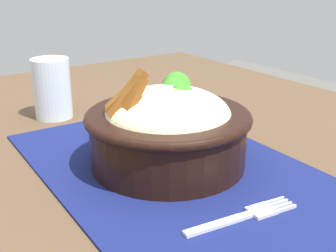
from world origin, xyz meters
name	(u,v)px	position (x,y,z in m)	size (l,w,h in m)	color
table	(176,227)	(0.00, 0.00, 0.66)	(1.31, 0.97, 0.71)	#4C3826
placemat	(180,173)	(-0.02, 0.02, 0.72)	(0.47, 0.29, 0.00)	#11194C
bowl	(168,127)	(-0.05, 0.02, 0.77)	(0.20, 0.20, 0.12)	black
fork	(246,216)	(0.10, 0.01, 0.72)	(0.03, 0.13, 0.00)	silver
drinking_glass	(52,92)	(-0.31, -0.03, 0.76)	(0.06, 0.06, 0.10)	silver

